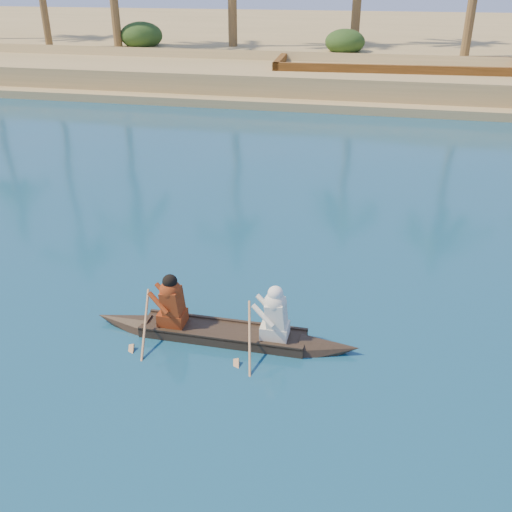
# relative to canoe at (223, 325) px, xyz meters

# --- Properties ---
(sandy_embankment) EXTENTS (150.00, 51.00, 1.50)m
(sandy_embankment) POSITION_rel_canoe_xyz_m (-2.56, 42.21, 0.29)
(sandy_embankment) COLOR tan
(sandy_embankment) RESTS_ON ground
(shrub_cluster) EXTENTS (100.00, 6.00, 2.40)m
(shrub_cluster) POSITION_rel_canoe_xyz_m (-2.56, 26.83, 0.96)
(shrub_cluster) COLOR #263E16
(shrub_cluster) RESTS_ON ground
(canoe) EXTENTS (4.55, 0.62, 1.25)m
(canoe) POSITION_rel_canoe_xyz_m (0.00, 0.00, 0.00)
(canoe) COLOR #32251B
(canoe) RESTS_ON ground
(barge_mid) EXTENTS (12.03, 4.63, 1.97)m
(barge_mid) POSITION_rel_canoe_xyz_m (2.72, 22.33, 0.45)
(barge_mid) COLOR brown
(barge_mid) RESTS_ON ground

